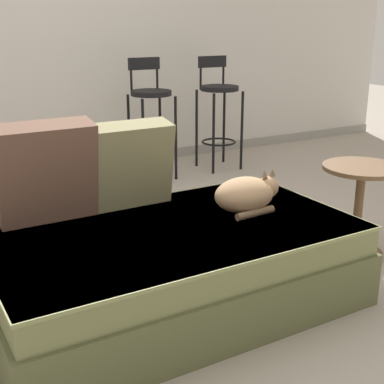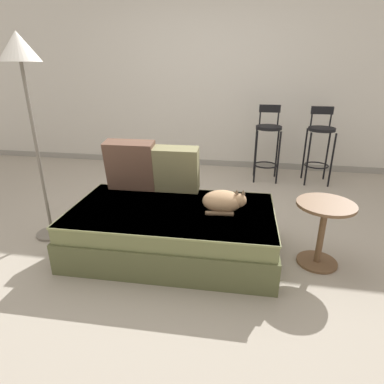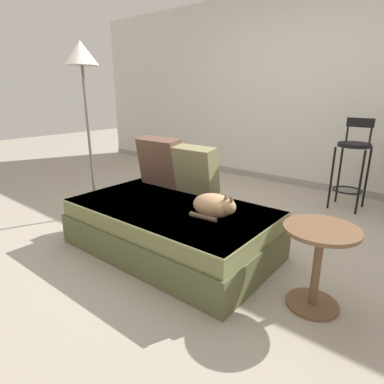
{
  "view_description": "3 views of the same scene",
  "coord_description": "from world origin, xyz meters",
  "px_view_note": "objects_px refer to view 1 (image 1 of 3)",
  "views": [
    {
      "loc": [
        -1.04,
        -2.43,
        1.31
      ],
      "look_at": [
        0.15,
        -0.3,
        0.52
      ],
      "focal_mm": 50.0,
      "sensor_mm": 36.0,
      "label": 1
    },
    {
      "loc": [
        0.57,
        -2.74,
        1.5
      ],
      "look_at": [
        0.15,
        -0.3,
        0.52
      ],
      "focal_mm": 30.0,
      "sensor_mm": 36.0,
      "label": 2
    },
    {
      "loc": [
        1.7,
        -2.19,
        1.29
      ],
      "look_at": [
        0.15,
        -0.3,
        0.52
      ],
      "focal_mm": 30.0,
      "sensor_mm": 36.0,
      "label": 3
    }
  ],
  "objects_px": {
    "side_table": "(359,197)",
    "bar_stool_near_window": "(151,110)",
    "couch": "(175,266)",
    "throw_pillow_corner": "(45,172)",
    "throw_pillow_middle": "(130,164)",
    "cat": "(247,194)",
    "bar_stool_by_doorway": "(218,104)"
  },
  "relations": [
    {
      "from": "cat",
      "to": "bar_stool_near_window",
      "type": "xyz_separation_m",
      "value": [
        0.43,
        2.03,
        0.1
      ]
    },
    {
      "from": "throw_pillow_corner",
      "to": "couch",
      "type": "bearing_deg",
      "value": -38.63
    },
    {
      "from": "couch",
      "to": "side_table",
      "type": "xyz_separation_m",
      "value": [
        1.2,
        0.02,
        0.14
      ]
    },
    {
      "from": "cat",
      "to": "side_table",
      "type": "height_order",
      "value": "cat"
    },
    {
      "from": "throw_pillow_middle",
      "to": "side_table",
      "type": "relative_size",
      "value": 0.82
    },
    {
      "from": "throw_pillow_corner",
      "to": "bar_stool_by_doorway",
      "type": "height_order",
      "value": "bar_stool_by_doorway"
    },
    {
      "from": "couch",
      "to": "bar_stool_by_doorway",
      "type": "bearing_deg",
      "value": 53.51
    },
    {
      "from": "throw_pillow_corner",
      "to": "throw_pillow_middle",
      "type": "xyz_separation_m",
      "value": [
        0.42,
        0.01,
        -0.02
      ]
    },
    {
      "from": "side_table",
      "to": "bar_stool_by_doorway",
      "type": "bearing_deg",
      "value": 80.96
    },
    {
      "from": "cat",
      "to": "throw_pillow_corner",
      "type": "bearing_deg",
      "value": 158.77
    },
    {
      "from": "couch",
      "to": "throw_pillow_middle",
      "type": "bearing_deg",
      "value": 97.2
    },
    {
      "from": "side_table",
      "to": "bar_stool_near_window",
      "type": "bearing_deg",
      "value": 99.65
    },
    {
      "from": "throw_pillow_middle",
      "to": "bar_stool_by_doorway",
      "type": "relative_size",
      "value": 0.43
    },
    {
      "from": "bar_stool_near_window",
      "to": "side_table",
      "type": "xyz_separation_m",
      "value": [
        0.35,
        -2.04,
        -0.24
      ]
    },
    {
      "from": "throw_pillow_middle",
      "to": "bar_stool_near_window",
      "type": "xyz_separation_m",
      "value": [
        0.9,
        1.67,
        -0.03
      ]
    },
    {
      "from": "cat",
      "to": "bar_stool_near_window",
      "type": "relative_size",
      "value": 0.36
    },
    {
      "from": "throw_pillow_middle",
      "to": "cat",
      "type": "height_order",
      "value": "throw_pillow_middle"
    },
    {
      "from": "bar_stool_by_doorway",
      "to": "couch",
      "type": "bearing_deg",
      "value": -126.49
    },
    {
      "from": "throw_pillow_corner",
      "to": "bar_stool_near_window",
      "type": "distance_m",
      "value": 2.14
    },
    {
      "from": "side_table",
      "to": "throw_pillow_corner",
      "type": "bearing_deg",
      "value": 167.89
    },
    {
      "from": "bar_stool_by_doorway",
      "to": "cat",
      "type": "bearing_deg",
      "value": -118.48
    },
    {
      "from": "couch",
      "to": "side_table",
      "type": "height_order",
      "value": "side_table"
    },
    {
      "from": "cat",
      "to": "couch",
      "type": "bearing_deg",
      "value": -175.92
    },
    {
      "from": "throw_pillow_middle",
      "to": "bar_stool_near_window",
      "type": "distance_m",
      "value": 1.9
    },
    {
      "from": "cat",
      "to": "bar_stool_near_window",
      "type": "distance_m",
      "value": 2.07
    },
    {
      "from": "throw_pillow_middle",
      "to": "bar_stool_by_doorway",
      "type": "distance_m",
      "value": 2.29
    },
    {
      "from": "throw_pillow_corner",
      "to": "throw_pillow_middle",
      "type": "distance_m",
      "value": 0.42
    },
    {
      "from": "throw_pillow_corner",
      "to": "throw_pillow_middle",
      "type": "relative_size",
      "value": 1.09
    },
    {
      "from": "cat",
      "to": "side_table",
      "type": "xyz_separation_m",
      "value": [
        0.78,
        -0.01,
        -0.14
      ]
    },
    {
      "from": "couch",
      "to": "throw_pillow_corner",
      "type": "xyz_separation_m",
      "value": [
        -0.47,
        0.38,
        0.43
      ]
    },
    {
      "from": "bar_stool_by_doorway",
      "to": "side_table",
      "type": "distance_m",
      "value": 2.08
    },
    {
      "from": "throw_pillow_corner",
      "to": "cat",
      "type": "distance_m",
      "value": 0.97
    }
  ]
}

